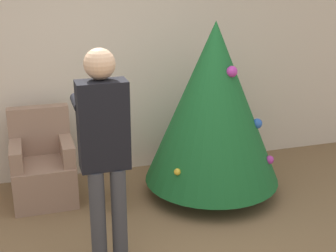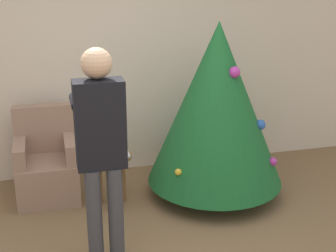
# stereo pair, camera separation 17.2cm
# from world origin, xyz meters

# --- Properties ---
(wall_back) EXTENTS (8.00, 0.06, 2.70)m
(wall_back) POSITION_xyz_m (0.00, 2.23, 1.35)
(wall_back) COLOR beige
(wall_back) RESTS_ON ground_plane
(christmas_tree) EXTENTS (1.39, 1.39, 1.80)m
(christmas_tree) POSITION_xyz_m (1.00, 1.32, 0.98)
(christmas_tree) COLOR brown
(christmas_tree) RESTS_ON ground_plane
(armchair) EXTENTS (0.61, 0.64, 0.93)m
(armchair) POSITION_xyz_m (-0.69, 1.71, 0.33)
(armchair) COLOR #93705B
(armchair) RESTS_ON ground_plane
(person_standing) EXTENTS (0.39, 0.57, 1.74)m
(person_standing) POSITION_xyz_m (-0.27, 0.38, 1.04)
(person_standing) COLOR #38383D
(person_standing) RESTS_ON ground_plane
(side_stool) EXTENTS (0.39, 0.39, 0.55)m
(side_stool) POSITION_xyz_m (-0.07, 1.32, 0.45)
(side_stool) COLOR brown
(side_stool) RESTS_ON ground_plane
(laptop) EXTENTS (0.33, 0.23, 0.02)m
(laptop) POSITION_xyz_m (-0.07, 1.32, 0.56)
(laptop) COLOR silver
(laptop) RESTS_ON side_stool
(book) EXTENTS (0.16, 0.15, 0.02)m
(book) POSITION_xyz_m (-0.07, 1.32, 0.58)
(book) COLOR navy
(book) RESTS_ON laptop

